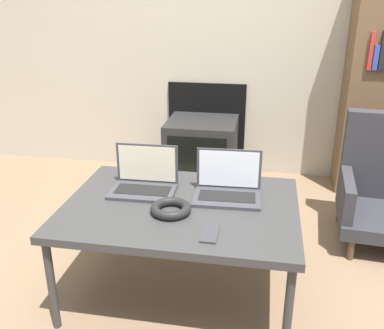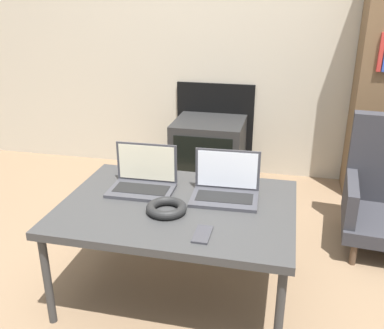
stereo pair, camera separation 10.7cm
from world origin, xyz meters
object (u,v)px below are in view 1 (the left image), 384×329
(headphones, at_px, (171,209))
(tv, at_px, (202,151))
(laptop_left, at_px, (145,181))
(laptop_right, at_px, (228,187))
(phone, at_px, (210,234))

(headphones, height_order, tv, headphones)
(laptop_left, height_order, tv, laptop_left)
(laptop_right, bearing_deg, phone, -97.83)
(tv, bearing_deg, laptop_right, -75.64)
(laptop_right, bearing_deg, laptop_left, 177.59)
(laptop_right, bearing_deg, tv, 101.96)
(laptop_right, bearing_deg, headphones, -139.95)
(laptop_left, bearing_deg, phone, -45.77)
(laptop_left, xyz_separation_m, headphones, (0.18, -0.21, -0.03))
(headphones, bearing_deg, tv, 93.31)
(laptop_left, relative_size, laptop_right, 0.99)
(laptop_right, distance_m, headphones, 0.32)
(laptop_left, bearing_deg, headphones, -50.96)
(laptop_left, distance_m, phone, 0.53)
(headphones, bearing_deg, laptop_right, 42.45)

